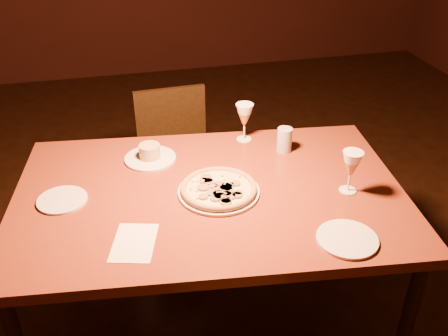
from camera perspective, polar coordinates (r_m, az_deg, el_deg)
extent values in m
cube|color=maroon|center=(1.90, -1.66, -3.14)|extent=(1.57, 1.11, 0.04)
cylinder|color=black|center=(2.52, -17.88, -6.12)|extent=(0.05, 0.05, 0.74)
cylinder|color=black|center=(2.04, 19.85, -17.45)|extent=(0.05, 0.05, 0.74)
cylinder|color=black|center=(2.59, 12.60, -4.13)|extent=(0.05, 0.05, 0.74)
cube|color=black|center=(2.75, -5.12, 0.07)|extent=(0.41, 0.41, 0.04)
cube|color=black|center=(2.81, -6.10, 5.51)|extent=(0.39, 0.05, 0.37)
cylinder|color=black|center=(2.72, -7.48, -6.05)|extent=(0.03, 0.03, 0.40)
cylinder|color=black|center=(2.98, -8.55, -2.46)|extent=(0.03, 0.03, 0.40)
cylinder|color=black|center=(2.77, -1.00, -4.96)|extent=(0.03, 0.03, 0.40)
cylinder|color=black|center=(3.03, -2.62, -1.53)|extent=(0.03, 0.03, 0.40)
cylinder|color=white|center=(1.88, -0.61, -2.72)|extent=(0.31, 0.31, 0.01)
cylinder|color=beige|center=(1.87, -0.61, -2.43)|extent=(0.28, 0.28, 0.01)
torus|color=tan|center=(1.87, -0.61, -2.29)|extent=(0.29, 0.29, 0.02)
cylinder|color=white|center=(2.11, -8.42, 1.10)|extent=(0.21, 0.21, 0.01)
cylinder|color=tan|center=(2.09, -8.49, 1.90)|extent=(0.09, 0.09, 0.06)
cylinder|color=#ABB6BA|center=(2.15, 6.92, 3.22)|extent=(0.06, 0.06, 0.11)
cylinder|color=white|center=(1.93, -18.01, -3.50)|extent=(0.18, 0.18, 0.01)
cylinder|color=white|center=(1.71, 13.90, -7.88)|extent=(0.20, 0.20, 0.01)
cube|color=white|center=(1.68, -10.23, -8.38)|extent=(0.18, 0.23, 0.00)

